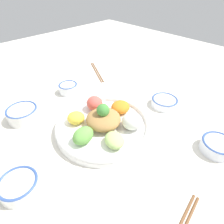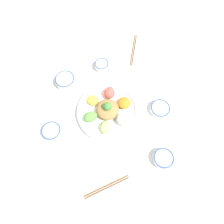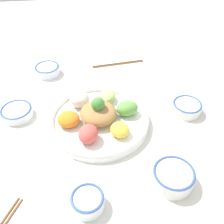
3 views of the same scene
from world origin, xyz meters
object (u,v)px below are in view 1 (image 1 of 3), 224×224
object	(u,v)px
rice_bowl_plain	(19,185)
chopsticks_pair_far	(97,71)
salad_platter	(104,123)
sauce_bowl_red	(68,88)
sauce_bowl_far	(23,113)
sauce_bowl_dark	(218,146)
rice_bowl_blue	(164,102)

from	to	relation	value
rice_bowl_plain	chopsticks_pair_far	world-z (taller)	rice_bowl_plain
rice_bowl_plain	salad_platter	bearing A→B (deg)	4.01
sauce_bowl_red	sauce_bowl_far	world-z (taller)	sauce_bowl_far
sauce_bowl_dark	sauce_bowl_far	bearing A→B (deg)	122.93
rice_bowl_blue	chopsticks_pair_far	xyz separation A→B (m)	(0.00, 0.42, -0.01)
chopsticks_pair_far	sauce_bowl_dark	bearing A→B (deg)	19.38
sauce_bowl_red	sauce_bowl_dark	distance (m)	0.62
rice_bowl_blue	sauce_bowl_dark	distance (m)	0.26
sauce_bowl_dark	rice_bowl_plain	distance (m)	0.57
sauce_bowl_dark	rice_bowl_plain	world-z (taller)	same
salad_platter	chopsticks_pair_far	distance (m)	0.45
salad_platter	chopsticks_pair_far	xyz separation A→B (m)	(0.27, 0.36, -0.02)
sauce_bowl_red	sauce_bowl_dark	world-z (taller)	sauce_bowl_red
rice_bowl_blue	chopsticks_pair_far	world-z (taller)	rice_bowl_blue
rice_bowl_blue	salad_platter	bearing A→B (deg)	166.30
sauce_bowl_red	rice_bowl_plain	world-z (taller)	sauce_bowl_red
salad_platter	rice_bowl_plain	xyz separation A→B (m)	(-0.31, -0.02, -0.00)
salad_platter	rice_bowl_blue	world-z (taller)	salad_platter
sauce_bowl_dark	chopsticks_pair_far	xyz separation A→B (m)	(0.09, 0.67, -0.02)
sauce_bowl_far	sauce_bowl_red	bearing A→B (deg)	10.62
rice_bowl_plain	chopsticks_pair_far	size ratio (longest dim) A/B	0.45
sauce_bowl_dark	rice_bowl_plain	bearing A→B (deg)	149.33
sauce_bowl_red	rice_bowl_plain	distance (m)	0.47
sauce_bowl_dark	sauce_bowl_far	distance (m)	0.67
sauce_bowl_dark	sauce_bowl_red	bearing A→B (deg)	102.86
rice_bowl_plain	sauce_bowl_far	bearing A→B (deg)	64.63
sauce_bowl_dark	sauce_bowl_far	xyz separation A→B (m)	(-0.36, 0.56, 0.01)
sauce_bowl_red	sauce_bowl_far	bearing A→B (deg)	-169.38
sauce_bowl_dark	salad_platter	bearing A→B (deg)	120.59
rice_bowl_plain	chopsticks_pair_far	bearing A→B (deg)	33.35
rice_bowl_blue	sauce_bowl_far	xyz separation A→B (m)	(-0.45, 0.31, 0.01)
salad_platter	sauce_bowl_dark	bearing A→B (deg)	-59.41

